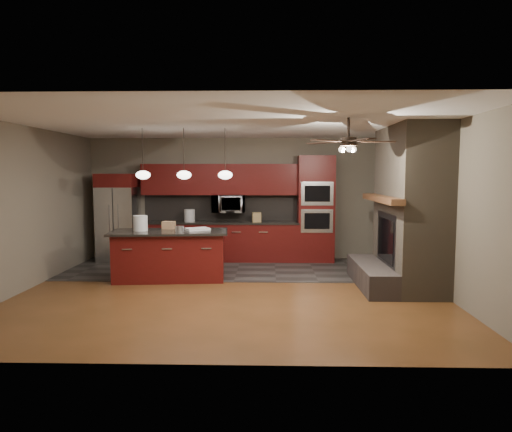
{
  "coord_description": "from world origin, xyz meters",
  "views": [
    {
      "loc": [
        0.63,
        -7.57,
        1.99
      ],
      "look_at": [
        0.41,
        0.6,
        1.22
      ],
      "focal_mm": 32.0,
      "sensor_mm": 36.0,
      "label": 1
    }
  ],
  "objects_px": {
    "oven_tower": "(316,209)",
    "white_bucket": "(140,223)",
    "microwave": "(228,204)",
    "cardboard_box": "(169,225)",
    "paint_can": "(180,229)",
    "counter_bucket": "(190,215)",
    "paint_tray": "(198,229)",
    "counter_box": "(257,217)",
    "refrigerator": "(118,218)",
    "kitchen_island": "(170,255)"
  },
  "relations": [
    {
      "from": "microwave",
      "to": "counter_box",
      "type": "height_order",
      "value": "microwave"
    },
    {
      "from": "white_bucket",
      "to": "paint_tray",
      "type": "bearing_deg",
      "value": 6.7
    },
    {
      "from": "counter_bucket",
      "to": "counter_box",
      "type": "distance_m",
      "value": 1.53
    },
    {
      "from": "oven_tower",
      "to": "white_bucket",
      "type": "height_order",
      "value": "oven_tower"
    },
    {
      "from": "oven_tower",
      "to": "white_bucket",
      "type": "distance_m",
      "value": 3.93
    },
    {
      "from": "microwave",
      "to": "refrigerator",
      "type": "relative_size",
      "value": 0.37
    },
    {
      "from": "white_bucket",
      "to": "counter_box",
      "type": "distance_m",
      "value": 2.8
    },
    {
      "from": "refrigerator",
      "to": "counter_bucket",
      "type": "relative_size",
      "value": 7.24
    },
    {
      "from": "microwave",
      "to": "refrigerator",
      "type": "bearing_deg",
      "value": -176.98
    },
    {
      "from": "white_bucket",
      "to": "paint_tray",
      "type": "relative_size",
      "value": 0.68
    },
    {
      "from": "white_bucket",
      "to": "counter_bucket",
      "type": "height_order",
      "value": "white_bucket"
    },
    {
      "from": "cardboard_box",
      "to": "refrigerator",
      "type": "bearing_deg",
      "value": 143.16
    },
    {
      "from": "paint_can",
      "to": "counter_box",
      "type": "relative_size",
      "value": 0.74
    },
    {
      "from": "kitchen_island",
      "to": "counter_box",
      "type": "distance_m",
      "value": 2.47
    },
    {
      "from": "microwave",
      "to": "paint_tray",
      "type": "relative_size",
      "value": 1.74
    },
    {
      "from": "oven_tower",
      "to": "white_bucket",
      "type": "xyz_separation_m",
      "value": [
        -3.46,
        -1.87,
        -0.13
      ]
    },
    {
      "from": "refrigerator",
      "to": "paint_tray",
      "type": "bearing_deg",
      "value": -39.07
    },
    {
      "from": "oven_tower",
      "to": "counter_box",
      "type": "height_order",
      "value": "oven_tower"
    },
    {
      "from": "oven_tower",
      "to": "refrigerator",
      "type": "relative_size",
      "value": 1.2
    },
    {
      "from": "paint_tray",
      "to": "counter_bucket",
      "type": "distance_m",
      "value": 1.82
    },
    {
      "from": "kitchen_island",
      "to": "cardboard_box",
      "type": "xyz_separation_m",
      "value": [
        -0.08,
        0.31,
        0.53
      ]
    },
    {
      "from": "microwave",
      "to": "cardboard_box",
      "type": "bearing_deg",
      "value": -122.29
    },
    {
      "from": "paint_tray",
      "to": "refrigerator",
      "type": "bearing_deg",
      "value": 112.01
    },
    {
      "from": "kitchen_island",
      "to": "cardboard_box",
      "type": "relative_size",
      "value": 9.8
    },
    {
      "from": "refrigerator",
      "to": "paint_can",
      "type": "height_order",
      "value": "refrigerator"
    },
    {
      "from": "oven_tower",
      "to": "paint_tray",
      "type": "relative_size",
      "value": 5.65
    },
    {
      "from": "paint_can",
      "to": "paint_tray",
      "type": "xyz_separation_m",
      "value": [
        0.29,
        0.24,
        -0.03
      ]
    },
    {
      "from": "paint_can",
      "to": "counter_box",
      "type": "height_order",
      "value": "counter_box"
    },
    {
      "from": "white_bucket",
      "to": "counter_bucket",
      "type": "distance_m",
      "value": 1.97
    },
    {
      "from": "paint_can",
      "to": "counter_bucket",
      "type": "xyz_separation_m",
      "value": [
        -0.16,
        2.0,
        0.06
      ]
    },
    {
      "from": "oven_tower",
      "to": "microwave",
      "type": "xyz_separation_m",
      "value": [
        -1.98,
        0.06,
        0.11
      ]
    },
    {
      "from": "refrigerator",
      "to": "kitchen_island",
      "type": "xyz_separation_m",
      "value": [
        1.55,
        -1.79,
        -0.53
      ]
    },
    {
      "from": "paint_tray",
      "to": "cardboard_box",
      "type": "xyz_separation_m",
      "value": [
        -0.59,
        0.19,
        0.05
      ]
    },
    {
      "from": "white_bucket",
      "to": "counter_box",
      "type": "relative_size",
      "value": 1.34
    },
    {
      "from": "microwave",
      "to": "counter_box",
      "type": "distance_m",
      "value": 0.72
    },
    {
      "from": "oven_tower",
      "to": "white_bucket",
      "type": "bearing_deg",
      "value": -151.57
    },
    {
      "from": "oven_tower",
      "to": "refrigerator",
      "type": "bearing_deg",
      "value": -179.05
    },
    {
      "from": "microwave",
      "to": "kitchen_island",
      "type": "height_order",
      "value": "microwave"
    },
    {
      "from": "paint_tray",
      "to": "counter_bucket",
      "type": "xyz_separation_m",
      "value": [
        -0.45,
        1.75,
        0.1
      ]
    },
    {
      "from": "kitchen_island",
      "to": "white_bucket",
      "type": "height_order",
      "value": "white_bucket"
    },
    {
      "from": "oven_tower",
      "to": "counter_bucket",
      "type": "bearing_deg",
      "value": 179.85
    },
    {
      "from": "refrigerator",
      "to": "paint_can",
      "type": "distance_m",
      "value": 2.61
    },
    {
      "from": "oven_tower",
      "to": "paint_tray",
      "type": "height_order",
      "value": "oven_tower"
    },
    {
      "from": "counter_bucket",
      "to": "paint_can",
      "type": "bearing_deg",
      "value": -85.35
    },
    {
      "from": "paint_tray",
      "to": "white_bucket",
      "type": "bearing_deg",
      "value": 157.78
    },
    {
      "from": "paint_can",
      "to": "paint_tray",
      "type": "distance_m",
      "value": 0.38
    },
    {
      "from": "paint_can",
      "to": "paint_tray",
      "type": "bearing_deg",
      "value": 39.47
    },
    {
      "from": "microwave",
      "to": "oven_tower",
      "type": "bearing_deg",
      "value": -1.66
    },
    {
      "from": "refrigerator",
      "to": "cardboard_box",
      "type": "relative_size",
      "value": 8.71
    },
    {
      "from": "microwave",
      "to": "paint_can",
      "type": "height_order",
      "value": "microwave"
    }
  ]
}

